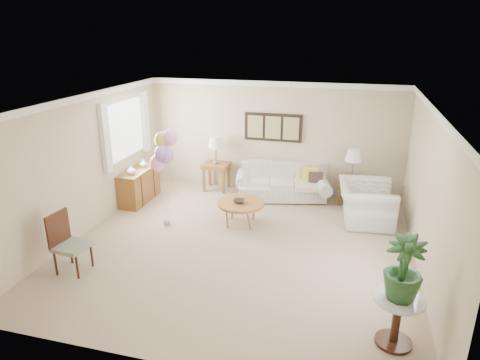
{
  "coord_description": "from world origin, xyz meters",
  "views": [
    {
      "loc": [
        1.79,
        -6.63,
        3.7
      ],
      "look_at": [
        -0.16,
        0.6,
        1.05
      ],
      "focal_mm": 32.0,
      "sensor_mm": 36.0,
      "label": 1
    }
  ],
  "objects": [
    {
      "name": "coffee_table",
      "position": [
        -0.23,
        0.91,
        0.44
      ],
      "size": [
        0.94,
        0.94,
        0.47
      ],
      "color": "#974F2B",
      "rests_on": "ground"
    },
    {
      "name": "sofa",
      "position": [
        0.33,
        2.54,
        0.31
      ],
      "size": [
        2.34,
        1.25,
        0.8
      ],
      "color": "silver",
      "rests_on": "ground"
    },
    {
      "name": "vase_white",
      "position": [
        -2.74,
        1.19,
        0.84
      ],
      "size": [
        0.21,
        0.21,
        0.19
      ],
      "primitive_type": "imported",
      "rotation": [
        0.0,
        0.0,
        -0.15
      ],
      "color": "silver",
      "rests_on": "credenza"
    },
    {
      "name": "end_table_left",
      "position": [
        -1.31,
        2.66,
        0.56
      ],
      "size": [
        0.61,
        0.55,
        0.66
      ],
      "color": "brown",
      "rests_on": "ground"
    },
    {
      "name": "wall_art_triptych",
      "position": [
        0.0,
        2.96,
        1.55
      ],
      "size": [
        1.35,
        0.06,
        0.65
      ],
      "color": "black",
      "rests_on": "ground"
    },
    {
      "name": "accent_chair",
      "position": [
        -2.44,
        -1.48,
        0.52
      ],
      "size": [
        0.53,
        0.53,
        1.0
      ],
      "color": "gray",
      "rests_on": "ground"
    },
    {
      "name": "balloon_cluster",
      "position": [
        -1.61,
        0.48,
        1.55
      ],
      "size": [
        0.5,
        0.46,
        1.95
      ],
      "color": "gray",
      "rests_on": "ground"
    },
    {
      "name": "lamp_left",
      "position": [
        -1.31,
        2.66,
        1.16
      ],
      "size": [
        0.37,
        0.37,
        0.65
      ],
      "color": "gray",
      "rests_on": "end_table_left"
    },
    {
      "name": "ground_plane",
      "position": [
        0.0,
        0.0,
        0.0
      ],
      "size": [
        6.0,
        6.0,
        0.0
      ],
      "primitive_type": "plane",
      "color": "tan"
    },
    {
      "name": "lamp_right",
      "position": [
        1.85,
        2.64,
        1.08
      ],
      "size": [
        0.36,
        0.36,
        0.63
      ],
      "color": "gray",
      "rests_on": "end_table_right"
    },
    {
      "name": "credenza",
      "position": [
        -2.76,
        1.5,
        0.37
      ],
      "size": [
        0.46,
        1.2,
        0.74
      ],
      "color": "brown",
      "rests_on": "ground"
    },
    {
      "name": "potted_plant",
      "position": [
        2.5,
        -1.95,
        1.07
      ],
      "size": [
        0.52,
        0.52,
        0.81
      ],
      "primitive_type": "imported",
      "rotation": [
        0.0,
        0.0,
        -0.15
      ],
      "color": "#1C4322",
      "rests_on": "side_table"
    },
    {
      "name": "armchair",
      "position": [
        2.17,
        1.69,
        0.4
      ],
      "size": [
        1.16,
        1.3,
        0.79
      ],
      "primitive_type": "imported",
      "rotation": [
        0.0,
        0.0,
        1.65
      ],
      "color": "silver",
      "rests_on": "ground"
    },
    {
      "name": "room_shell",
      "position": [
        -0.11,
        0.09,
        1.63
      ],
      "size": [
        6.04,
        6.04,
        2.6
      ],
      "color": "#C1B194",
      "rests_on": "ground"
    },
    {
      "name": "side_table",
      "position": [
        2.5,
        -1.93,
        0.5
      ],
      "size": [
        0.62,
        0.62,
        0.67
      ],
      "color": "silver",
      "rests_on": "ground"
    },
    {
      "name": "end_table_right",
      "position": [
        1.85,
        2.64,
        0.5
      ],
      "size": [
        0.55,
        0.5,
        0.6
      ],
      "color": "brown",
      "rests_on": "ground"
    },
    {
      "name": "vase_sage",
      "position": [
        -2.74,
        1.74,
        0.83
      ],
      "size": [
        0.19,
        0.19,
        0.18
      ],
      "primitive_type": "imported",
      "rotation": [
        0.0,
        0.0,
        -0.13
      ],
      "color": "beige",
      "rests_on": "credenza"
    },
    {
      "name": "decor_bowl",
      "position": [
        -0.25,
        0.89,
        0.5
      ],
      "size": [
        0.24,
        0.24,
        0.06
      ],
      "primitive_type": "imported",
      "rotation": [
        0.0,
        0.0,
        0.01
      ],
      "color": "#2A2621",
      "rests_on": "coffee_table"
    }
  ]
}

